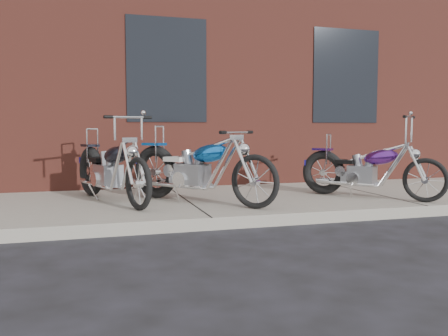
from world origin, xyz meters
name	(u,v)px	position (x,y,z in m)	size (l,w,h in m)	color
ground	(212,231)	(0.00, 0.00, 0.00)	(120.00, 120.00, 0.00)	black
sidewalk	(186,204)	(0.00, 1.50, 0.07)	(22.00, 3.00, 0.15)	#A2988E
building_brick	(135,24)	(0.00, 8.00, 4.00)	(22.00, 10.00, 8.00)	brown
chopper_purple	(367,172)	(2.65, 0.90, 0.54)	(1.47, 1.73, 1.22)	black
chopper_blue	(198,171)	(0.10, 1.16, 0.59)	(1.65, 1.97, 1.07)	black
chopper_third	(111,172)	(-1.06, 1.59, 0.58)	(0.94, 2.27, 1.20)	black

